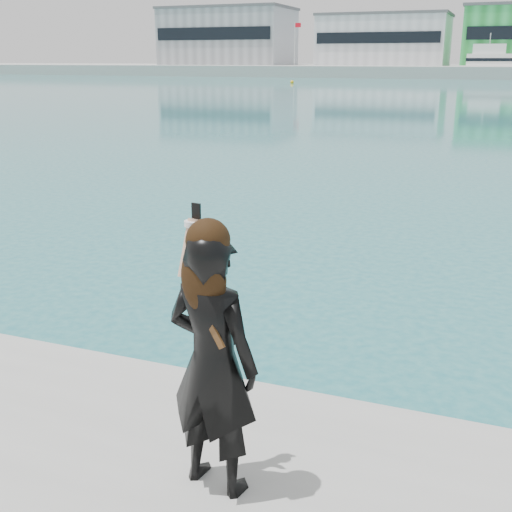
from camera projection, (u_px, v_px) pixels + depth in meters
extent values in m
cube|color=#9E9E99|center=(502.00, 71.00, 120.26)|extent=(320.00, 40.00, 2.00)
cube|color=gray|center=(228.00, 38.00, 135.53)|extent=(26.00, 16.00, 11.00)
cube|color=black|center=(212.00, 34.00, 128.15)|extent=(24.70, 0.20, 2.42)
cube|color=#59595B|center=(228.00, 9.00, 133.83)|extent=(26.52, 16.32, 0.50)
cube|color=silver|center=(384.00, 41.00, 124.44)|extent=(24.00, 15.00, 9.00)
cube|color=black|center=(377.00, 38.00, 117.54)|extent=(22.80, 0.20, 1.98)
cube|color=#59595B|center=(386.00, 15.00, 123.04)|extent=(24.48, 15.30, 0.50)
cylinder|color=silver|center=(295.00, 44.00, 123.87)|extent=(0.16, 0.16, 8.00)
cube|color=red|center=(298.00, 25.00, 122.66)|extent=(1.20, 0.04, 0.80)
cube|color=white|center=(498.00, 72.00, 109.55)|extent=(16.09, 5.10, 2.12)
cube|color=white|center=(494.00, 60.00, 109.22)|extent=(8.99, 4.09, 1.95)
cube|color=white|center=(489.00, 49.00, 108.97)|extent=(5.43, 3.23, 1.59)
cube|color=black|center=(494.00, 60.00, 109.22)|extent=(9.18, 4.18, 0.53)
cylinder|color=silver|center=(490.00, 38.00, 108.47)|extent=(0.14, 0.14, 1.77)
sphere|color=#FFB70D|center=(292.00, 83.00, 88.90)|extent=(0.50, 0.50, 0.50)
imported|color=black|center=(213.00, 364.00, 3.74)|extent=(0.65, 0.48, 1.62)
sphere|color=black|center=(208.00, 240.00, 3.50)|extent=(0.25, 0.25, 0.25)
ellipsoid|color=black|center=(204.00, 278.00, 3.52)|extent=(0.27, 0.14, 0.43)
cylinder|color=tan|center=(189.00, 248.00, 3.74)|extent=(0.11, 0.20, 0.35)
cylinder|color=white|center=(192.00, 223.00, 3.73)|extent=(0.10, 0.10, 0.03)
cube|color=black|center=(196.00, 213.00, 3.75)|extent=(0.06, 0.02, 0.12)
cube|color=#4C2D14|center=(207.00, 319.00, 3.56)|extent=(0.23, 0.05, 0.33)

